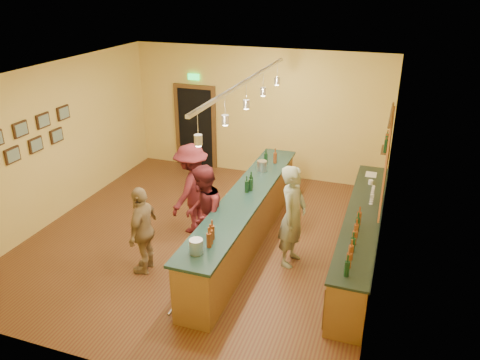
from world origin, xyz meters
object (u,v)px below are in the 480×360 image
(bar_stool, at_px, (295,204))
(tasting_bar, at_px, (246,216))
(customer_a, at_px, (203,214))
(bartender, at_px, (293,216))
(customer_b, at_px, (143,230))
(back_counter, at_px, (361,236))
(customer_c, at_px, (192,189))

(bar_stool, bearing_deg, tasting_bar, -126.10)
(customer_a, bearing_deg, tasting_bar, 127.33)
(bartender, bearing_deg, bar_stool, 19.59)
(bartender, xyz_separation_m, customer_b, (-2.33, -1.06, -0.14))
(tasting_bar, xyz_separation_m, bar_stool, (0.72, 0.99, -0.08))
(tasting_bar, height_order, customer_a, customer_a)
(back_counter, xyz_separation_m, customer_c, (-3.29, 0.01, 0.43))
(bartender, xyz_separation_m, bar_stool, (-0.24, 1.29, -0.40))
(customer_b, height_order, bar_stool, customer_b)
(customer_c, bearing_deg, tasting_bar, 88.40)
(customer_c, relative_size, bar_stool, 2.72)
(bartender, relative_size, bar_stool, 2.77)
(bar_stool, bearing_deg, customer_a, -127.04)
(back_counter, relative_size, bar_stool, 6.80)
(back_counter, distance_m, bar_stool, 1.61)
(bartender, xyz_separation_m, customer_c, (-2.13, 0.49, -0.01))
(tasting_bar, distance_m, customer_b, 1.94)
(bartender, xyz_separation_m, customer_a, (-1.51, -0.39, -0.03))
(customer_b, bearing_deg, customer_c, 167.43)
(customer_b, height_order, customer_c, customer_c)
(back_counter, distance_m, customer_c, 3.32)
(tasting_bar, relative_size, customer_c, 2.80)
(bartender, bearing_deg, back_counter, -58.41)
(tasting_bar, distance_m, bartender, 1.05)
(customer_a, distance_m, customer_c, 1.09)
(bartender, height_order, customer_a, bartender)
(tasting_bar, bearing_deg, back_counter, 4.90)
(customer_b, relative_size, customer_c, 0.87)
(bar_stool, bearing_deg, back_counter, -29.97)
(tasting_bar, bearing_deg, bar_stool, 53.90)
(back_counter, xyz_separation_m, customer_b, (-3.49, -1.54, 0.30))
(tasting_bar, xyz_separation_m, customer_b, (-1.38, -1.36, 0.18))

